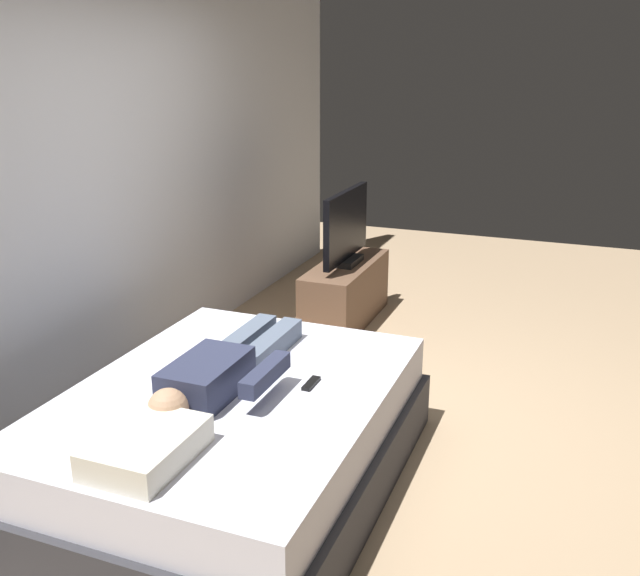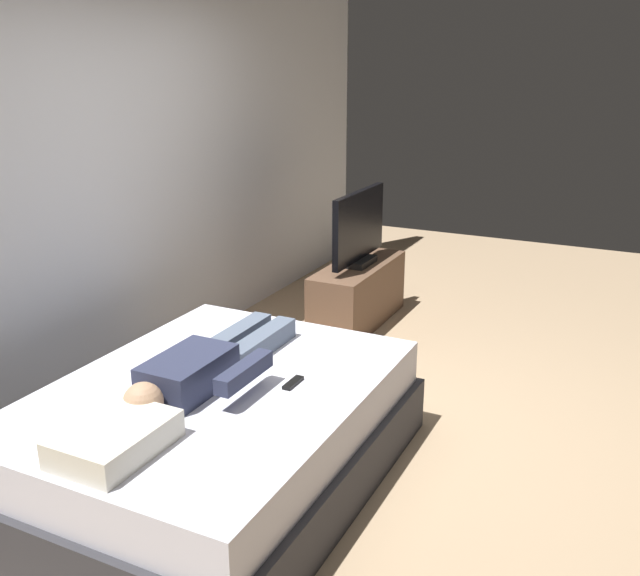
# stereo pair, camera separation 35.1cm
# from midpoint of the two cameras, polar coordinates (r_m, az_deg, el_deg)

# --- Properties ---
(ground_plane) EXTENTS (10.00, 10.00, 0.00)m
(ground_plane) POSITION_cam_midpoint_polar(r_m,az_deg,el_deg) (4.16, 6.39, -11.89)
(ground_plane) COLOR tan
(back_wall) EXTENTS (6.40, 0.10, 2.80)m
(back_wall) POSITION_cam_midpoint_polar(r_m,az_deg,el_deg) (4.90, -12.01, 9.83)
(back_wall) COLOR silver
(back_wall) RESTS_ON ground
(bed) EXTENTS (2.02, 1.54, 0.54)m
(bed) POSITION_cam_midpoint_polar(r_m,az_deg,el_deg) (3.65, -5.67, -11.73)
(bed) COLOR #333338
(bed) RESTS_ON ground
(pillow) EXTENTS (0.48, 0.34, 0.12)m
(pillow) POSITION_cam_midpoint_polar(r_m,az_deg,el_deg) (3.00, -12.95, -11.85)
(pillow) COLOR silver
(pillow) RESTS_ON bed
(person) EXTENTS (1.26, 0.46, 0.18)m
(person) POSITION_cam_midpoint_polar(r_m,az_deg,el_deg) (3.53, -6.33, -6.29)
(person) COLOR #2D334C
(person) RESTS_ON bed
(remote) EXTENTS (0.15, 0.04, 0.02)m
(remote) POSITION_cam_midpoint_polar(r_m,az_deg,el_deg) (3.50, 0.71, -7.70)
(remote) COLOR black
(remote) RESTS_ON bed
(tv_stand) EXTENTS (1.10, 0.40, 0.50)m
(tv_stand) POSITION_cam_midpoint_polar(r_m,az_deg,el_deg) (5.72, 4.82, -0.51)
(tv_stand) COLOR brown
(tv_stand) RESTS_ON ground
(tv) EXTENTS (0.88, 0.20, 0.59)m
(tv) POSITION_cam_midpoint_polar(r_m,az_deg,el_deg) (5.58, 4.96, 4.70)
(tv) COLOR black
(tv) RESTS_ON tv_stand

